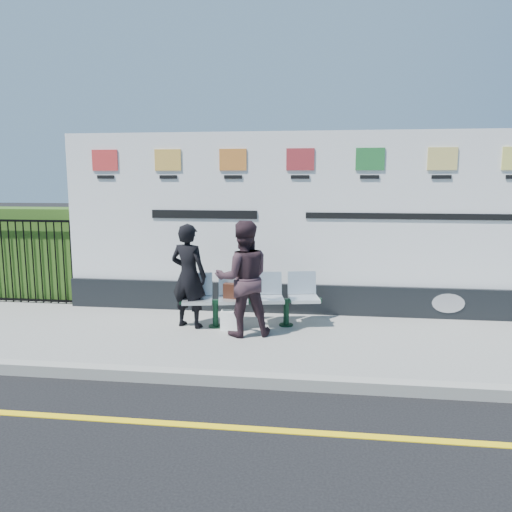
{
  "coord_description": "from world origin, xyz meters",
  "views": [
    {
      "loc": [
        0.85,
        -4.41,
        2.38
      ],
      "look_at": [
        -0.08,
        2.7,
        1.25
      ],
      "focal_mm": 35.0,
      "sensor_mm": 36.0,
      "label": 1
    }
  ],
  "objects_px": {
    "billboard": "(299,236)",
    "woman_left": "(189,276)",
    "woman_right": "(243,278)",
    "bench": "(251,312)"
  },
  "relations": [
    {
      "from": "billboard",
      "to": "woman_left",
      "type": "xyz_separation_m",
      "value": [
        -1.62,
        -1.06,
        -0.51
      ]
    },
    {
      "from": "billboard",
      "to": "woman_right",
      "type": "distance_m",
      "value": 1.6
    },
    {
      "from": "bench",
      "to": "woman_left",
      "type": "distance_m",
      "value": 1.1
    },
    {
      "from": "woman_right",
      "to": "billboard",
      "type": "bearing_deg",
      "value": -134.86
    },
    {
      "from": "billboard",
      "to": "woman_left",
      "type": "height_order",
      "value": "billboard"
    },
    {
      "from": "bench",
      "to": "woman_right",
      "type": "relative_size",
      "value": 1.25
    },
    {
      "from": "billboard",
      "to": "bench",
      "type": "bearing_deg",
      "value": -126.71
    },
    {
      "from": "bench",
      "to": "billboard",
      "type": "bearing_deg",
      "value": 42.37
    },
    {
      "from": "bench",
      "to": "woman_right",
      "type": "height_order",
      "value": "woman_right"
    },
    {
      "from": "billboard",
      "to": "bench",
      "type": "distance_m",
      "value": 1.57
    }
  ]
}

